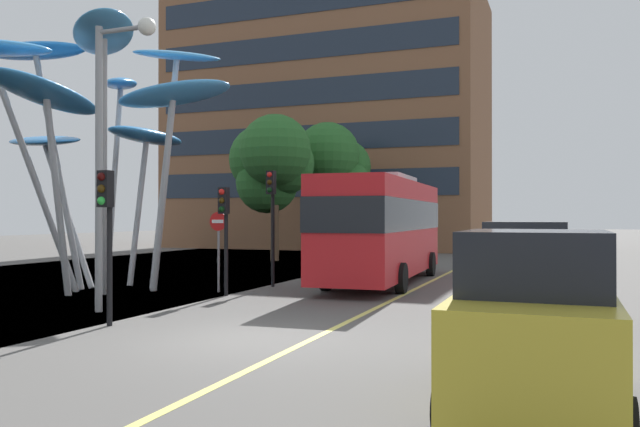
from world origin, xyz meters
The scene contains 13 objects.
ground centered at (-0.74, 0.00, -0.05)m, with size 120.00×240.00×0.10m.
red_bus centered at (-0.38, 11.24, 2.12)m, with size 3.07×10.75×3.88m.
leaf_sculpture centered at (-8.56, 5.62, 6.12)m, with size 9.81×9.58×8.27m.
traffic_light_kerb_near centered at (-3.58, 0.19, 2.47)m, with size 0.28×0.42×3.40m.
traffic_light_kerb_far centered at (-3.83, 5.82, 2.39)m, with size 0.28×0.42×3.28m.
traffic_light_island_mid centered at (-3.58, 8.62, 2.86)m, with size 0.28×0.42×3.96m.
car_parked_near centered at (5.41, -2.93, 1.04)m, with size 2.01×3.81×2.23m.
car_parked_mid centered at (4.99, 3.26, 1.07)m, with size 1.98×3.84×2.29m.
street_lamp centered at (-4.81, 1.89, 4.67)m, with size 1.75×0.44×7.26m.
tree_pavement_near centered at (-9.34, 20.84, 5.36)m, with size 5.38×5.62×7.86m.
tree_pavement_far centered at (-7.51, 26.19, 5.70)m, with size 4.37×5.62×8.15m.
no_entry_sign centered at (-4.52, 6.65, 1.70)m, with size 0.60×0.12×2.54m.
backdrop_building centered at (-11.73, 37.07, 9.72)m, with size 23.73×13.13×19.44m.
Camera 1 is at (5.75, -11.17, 2.40)m, focal length 35.95 mm.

